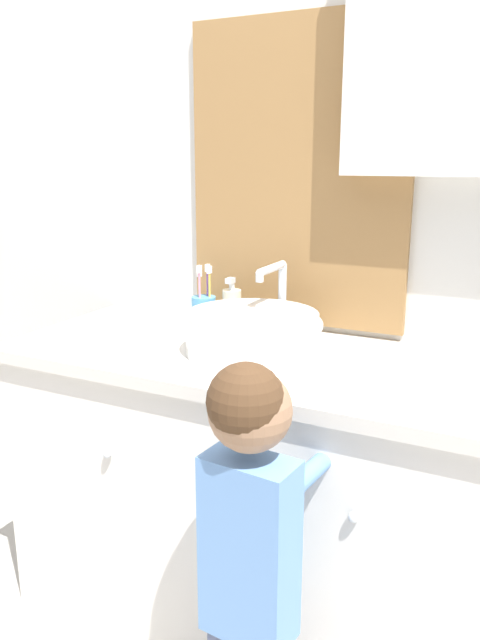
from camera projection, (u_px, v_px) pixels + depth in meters
name	position (u px, v px, depth m)	size (l,w,h in m)	color
wall_back	(322.00, 174.00, 1.78)	(3.20, 0.18, 2.50)	silver
vanity_counter	(267.00, 494.00, 1.74)	(1.44, 0.58, 0.81)	silver
sink_basin	(254.00, 332.00, 1.64)	(0.35, 0.40, 0.22)	white
toothbrush_holder	(204.00, 309.00, 1.90)	(0.07, 0.07, 0.19)	#4C93C6
soap_dispenser	(232.00, 308.00, 1.87)	(0.06, 0.06, 0.16)	beige
child_figure	(251.00, 539.00, 1.23)	(0.22, 0.45, 0.96)	slate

